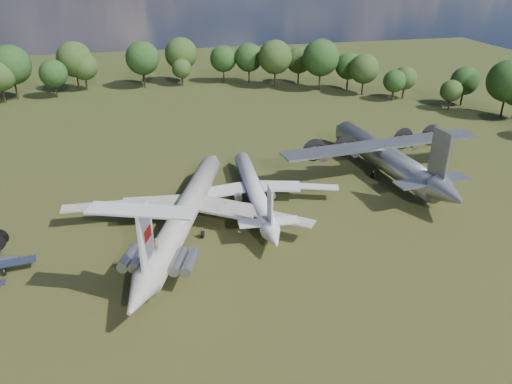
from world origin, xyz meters
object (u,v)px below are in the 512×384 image
object	(u,v)px
il62_airliner	(186,216)
an12_transport	(384,160)
tu104_jet	(254,193)
person_on_il62	(156,245)

from	to	relation	value
il62_airliner	an12_transport	size ratio (longest dim) A/B	1.13
il62_airliner	tu104_jet	size ratio (longest dim) A/B	1.31
person_on_il62	an12_transport	bearing A→B (deg)	-132.62
tu104_jet	person_on_il62	distance (m)	25.30
an12_transport	il62_airliner	bearing A→B (deg)	-167.79
tu104_jet	person_on_il62	bearing A→B (deg)	-127.60
il62_airliner	person_on_il62	size ratio (longest dim) A/B	27.55
il62_airliner	tu104_jet	world-z (taller)	il62_airliner
il62_airliner	an12_transport	world-z (taller)	an12_transport
tu104_jet	person_on_il62	world-z (taller)	person_on_il62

